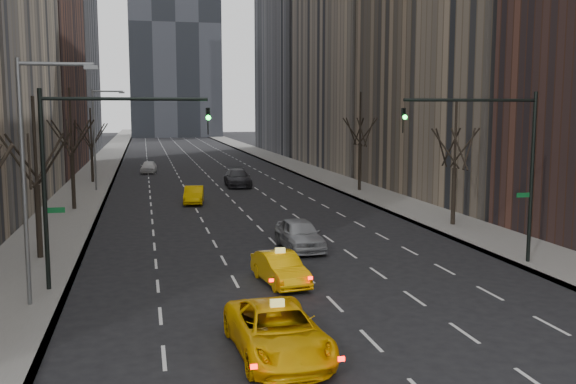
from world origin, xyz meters
TOP-DOWN VIEW (x-y plane):
  - sidewalk_left at (-12.25, 70.00)m, footprint 4.50×320.00m
  - sidewalk_right at (12.25, 70.00)m, footprint 4.50×320.00m
  - tree_lw_b at (-12.00, 18.00)m, footprint 3.36×3.50m
  - tree_lw_c at (-12.00, 34.00)m, footprint 3.36×3.50m
  - tree_lw_d at (-12.00, 52.00)m, footprint 3.36×3.50m
  - tree_rw_b at (12.00, 22.00)m, footprint 3.36×3.50m
  - tree_rw_c at (12.00, 40.00)m, footprint 3.36×3.50m
  - traffic_mast_left at (-9.11, 12.00)m, footprint 6.69×0.39m
  - traffic_mast_right at (9.11, 12.00)m, footprint 6.69×0.39m
  - streetlight_near at (-10.84, 10.00)m, footprint 2.83×0.22m
  - streetlight_far at (-10.84, 45.00)m, footprint 2.83×0.22m
  - taxi_suv at (-3.16, 3.44)m, footprint 2.75×5.55m
  - taxi_sedan at (-1.43, 11.24)m, footprint 1.96×4.20m
  - silver_sedan_ahead at (0.97, 17.62)m, footprint 2.05×4.83m
  - far_taxi at (-3.17, 35.70)m, footprint 1.94×4.30m
  - far_suv_grey at (1.81, 46.22)m, footprint 2.40×5.67m
  - far_car_white at (-6.41, 61.60)m, footprint 2.12×4.37m

SIDE VIEW (x-z plane):
  - sidewalk_left at x=-12.25m, z-range 0.00..0.15m
  - sidewalk_right at x=12.25m, z-range 0.00..0.15m
  - taxi_sedan at x=-1.43m, z-range 0.00..1.33m
  - far_taxi at x=-3.17m, z-range 0.00..1.37m
  - far_car_white at x=-6.41m, z-range 0.00..1.44m
  - taxi_suv at x=-3.16m, z-range 0.00..1.51m
  - silver_sedan_ahead at x=0.97m, z-range 0.00..1.63m
  - far_suv_grey at x=1.81m, z-range 0.00..1.63m
  - tree_lw_d at x=-12.00m, z-range -0.12..7.24m
  - tree_lw_b at x=-12.00m, z-range -0.19..7.63m
  - tree_rw_b at x=12.00m, z-range -0.19..7.63m
  - tree_lw_c at x=-12.00m, z-range -0.33..8.41m
  - tree_rw_c at x=12.00m, z-range -0.33..8.41m
  - traffic_mast_left at x=-9.11m, z-range 1.49..9.49m
  - traffic_mast_right at x=9.11m, z-range 1.49..9.49m
  - streetlight_near at x=-10.84m, z-range 1.12..10.12m
  - streetlight_far at x=-10.84m, z-range 1.12..10.12m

